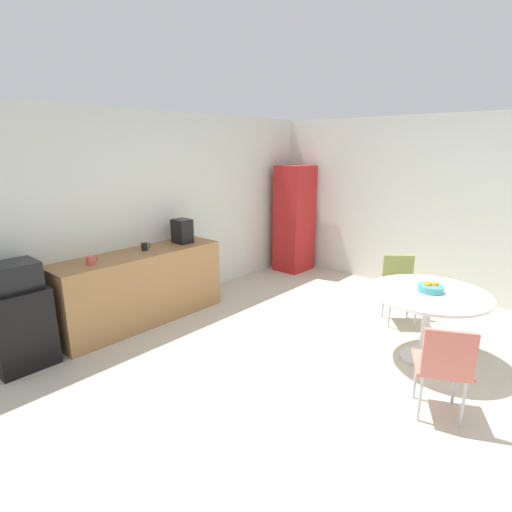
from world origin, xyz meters
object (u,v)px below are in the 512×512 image
object	(u,v)px
chair_olive	(399,281)
fruit_bowl	(430,288)
mini_fridge	(19,327)
locker_cabinet	(294,219)
round_table	(428,304)
microwave	(10,276)
mug_green	(90,260)
coffee_maker	(182,231)
mug_white	(145,247)
chair_coral	(445,362)

from	to	relation	value
chair_olive	fruit_bowl	bearing A→B (deg)	-141.46
mini_fridge	locker_cabinet	world-z (taller)	locker_cabinet
locker_cabinet	round_table	distance (m)	3.38
microwave	round_table	xyz separation A→B (m)	(2.80, -3.02, -0.32)
microwave	round_table	size ratio (longest dim) A/B	0.41
microwave	fruit_bowl	xyz separation A→B (m)	(2.82, -3.02, -0.15)
microwave	mug_green	world-z (taller)	microwave
locker_cabinet	coffee_maker	world-z (taller)	locker_cabinet
chair_olive	fruit_bowl	distance (m)	1.02
locker_cabinet	fruit_bowl	xyz separation A→B (m)	(-1.67, -2.92, -0.13)
mug_green	mug_white	bearing A→B (deg)	7.27
locker_cabinet	mug_white	xyz separation A→B (m)	(-2.97, 0.13, 0.03)
mini_fridge	chair_coral	xyz separation A→B (m)	(1.91, -3.47, 0.12)
fruit_bowl	coffee_maker	xyz separation A→B (m)	(-0.73, 3.02, 0.27)
chair_coral	mug_white	world-z (taller)	mug_white
round_table	mug_white	world-z (taller)	mug_white
microwave	fruit_bowl	bearing A→B (deg)	-46.94
microwave	mug_white	distance (m)	1.52
microwave	mug_white	xyz separation A→B (m)	(1.52, 0.03, 0.01)
coffee_maker	microwave	bearing A→B (deg)	180.00
mug_green	coffee_maker	bearing A→B (deg)	2.96
fruit_bowl	mug_green	bearing A→B (deg)	124.79
locker_cabinet	mug_green	world-z (taller)	locker_cabinet
mini_fridge	chair_olive	distance (m)	4.32
mug_white	mini_fridge	bearing A→B (deg)	-178.96
microwave	mug_white	world-z (taller)	microwave
mug_white	chair_coral	bearing A→B (deg)	-83.70
mini_fridge	mug_green	distance (m)	0.95
mug_white	coffee_maker	size ratio (longest dim) A/B	0.40
fruit_bowl	mug_white	world-z (taller)	mug_white
locker_cabinet	mini_fridge	bearing A→B (deg)	178.72
locker_cabinet	mug_white	distance (m)	2.97
chair_coral	coffee_maker	distance (m)	3.51
microwave	chair_coral	size ratio (longest dim) A/B	0.58
chair_olive	coffee_maker	xyz separation A→B (m)	(-1.50, 2.40, 0.54)
mini_fridge	fruit_bowl	size ratio (longest dim) A/B	3.24
chair_coral	chair_olive	world-z (taller)	same
microwave	coffee_maker	bearing A→B (deg)	0.00
round_table	mug_white	bearing A→B (deg)	112.79
locker_cabinet	chair_coral	bearing A→B (deg)	-127.49
mini_fridge	coffee_maker	distance (m)	2.19
mini_fridge	locker_cabinet	xyz separation A→B (m)	(4.49, -0.10, 0.52)
chair_coral	mug_green	bearing A→B (deg)	108.53
locker_cabinet	fruit_bowl	world-z (taller)	locker_cabinet
chair_olive	fruit_bowl	xyz separation A→B (m)	(-0.77, -0.62, 0.26)
microwave	mug_white	bearing A→B (deg)	1.04
chair_olive	mug_white	size ratio (longest dim) A/B	6.43
mini_fridge	round_table	bearing A→B (deg)	-47.10
mini_fridge	fruit_bowl	bearing A→B (deg)	-46.94
locker_cabinet	chair_coral	distance (m)	4.26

